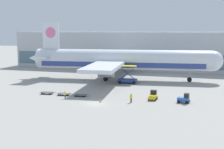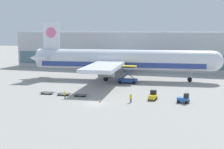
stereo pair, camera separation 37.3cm
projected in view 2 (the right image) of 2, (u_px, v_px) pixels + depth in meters
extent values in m
plane|color=#9E9B93|center=(96.00, 104.00, 62.66)|extent=(400.00, 400.00, 0.00)
cube|color=#B2B7BC|center=(130.00, 50.00, 122.51)|extent=(90.00, 18.00, 14.00)
cube|color=slate|center=(124.00, 60.00, 114.36)|extent=(88.20, 0.20, 4.90)
cylinder|color=silver|center=(122.00, 59.00, 92.12)|extent=(52.32, 11.99, 5.80)
cube|color=#2D428E|center=(122.00, 64.00, 92.30)|extent=(48.18, 11.38, 1.45)
sphere|color=silver|center=(213.00, 61.00, 87.38)|extent=(5.68, 5.68, 5.68)
cone|color=silver|center=(39.00, 58.00, 96.85)|extent=(6.99, 6.23, 5.51)
cube|color=silver|center=(51.00, 36.00, 95.13)|extent=(5.22, 1.06, 8.00)
cylinder|color=pink|center=(51.00, 33.00, 94.99)|extent=(3.24, 0.93, 3.20)
cube|color=silver|center=(49.00, 56.00, 96.21)|extent=(5.13, 13.34, 0.50)
cube|color=silver|center=(113.00, 62.00, 92.69)|extent=(13.69, 48.61, 0.90)
cylinder|color=#9EA0A5|center=(106.00, 72.00, 83.14)|extent=(4.51, 3.28, 2.80)
cylinder|color=#9EA0A5|center=(119.00, 64.00, 102.76)|extent=(4.51, 3.28, 2.80)
cylinder|color=#9EA0A5|center=(190.00, 73.00, 89.00)|extent=(0.36, 0.36, 4.00)
cylinder|color=black|center=(190.00, 80.00, 89.28)|extent=(1.40, 1.05, 1.30)
cylinder|color=#9EA0A5|center=(106.00, 72.00, 90.25)|extent=(0.36, 0.36, 4.00)
cylinder|color=black|center=(106.00, 79.00, 90.53)|extent=(1.40, 1.05, 1.30)
cylinder|color=#9EA0A5|center=(110.00, 69.00, 96.48)|extent=(0.36, 0.36, 4.00)
cylinder|color=black|center=(110.00, 76.00, 96.76)|extent=(1.40, 1.05, 1.30)
cube|color=#284C99|center=(128.00, 80.00, 86.86)|extent=(5.52, 3.60, 0.70)
cube|color=#B2B2B7|center=(128.00, 68.00, 86.37)|extent=(5.25, 3.42, 0.30)
cube|color=yellow|center=(128.00, 66.00, 86.29)|extent=(5.25, 3.42, 0.08)
cube|color=#284C99|center=(128.00, 73.00, 86.59)|extent=(4.25, 0.67, 3.31)
cube|color=#284C99|center=(128.00, 73.00, 86.59)|extent=(4.25, 0.67, 3.31)
cylinder|color=black|center=(135.00, 81.00, 88.02)|extent=(0.94, 0.47, 0.90)
cylinder|color=black|center=(134.00, 83.00, 85.10)|extent=(0.94, 0.47, 0.90)
cylinder|color=black|center=(122.00, 81.00, 88.73)|extent=(0.94, 0.47, 0.90)
cylinder|color=black|center=(120.00, 82.00, 85.81)|extent=(0.94, 0.47, 0.90)
cube|color=yellow|center=(153.00, 97.00, 65.88)|extent=(1.46, 2.33, 0.80)
cube|color=black|center=(153.00, 92.00, 66.37)|extent=(1.26, 0.93, 0.90)
cube|color=black|center=(154.00, 97.00, 67.07)|extent=(1.26, 0.19, 0.24)
cylinder|color=black|center=(150.00, 98.00, 66.91)|extent=(0.25, 0.61, 0.60)
cylinder|color=black|center=(157.00, 98.00, 66.47)|extent=(0.25, 0.61, 0.60)
cylinder|color=black|center=(149.00, 99.00, 65.41)|extent=(0.25, 0.61, 0.60)
cylinder|color=black|center=(155.00, 100.00, 64.96)|extent=(0.25, 0.61, 0.60)
cube|color=#2D66B7|center=(183.00, 99.00, 63.28)|extent=(2.44, 1.64, 0.80)
cube|color=black|center=(186.00, 96.00, 62.91)|extent=(1.03, 1.33, 0.90)
cube|color=black|center=(189.00, 101.00, 62.83)|extent=(0.30, 1.27, 0.24)
cylinder|color=black|center=(188.00, 101.00, 63.65)|extent=(0.62, 0.30, 0.60)
cylinder|color=black|center=(186.00, 102.00, 62.38)|extent=(0.62, 0.30, 0.60)
cylinder|color=black|center=(180.00, 100.00, 64.30)|extent=(0.62, 0.30, 0.60)
cylinder|color=black|center=(178.00, 102.00, 63.03)|extent=(0.62, 0.30, 0.60)
cube|color=#56565B|center=(47.00, 92.00, 72.13)|extent=(2.92, 1.73, 0.12)
cube|color=#56565B|center=(54.00, 93.00, 71.73)|extent=(0.90, 0.16, 0.08)
cylinder|color=black|center=(52.00, 93.00, 72.57)|extent=(0.37, 0.17, 0.36)
cylinder|color=black|center=(50.00, 94.00, 71.34)|extent=(0.37, 0.17, 0.36)
cylinder|color=black|center=(44.00, 93.00, 72.99)|extent=(0.37, 0.17, 0.36)
cylinder|color=black|center=(42.00, 94.00, 71.76)|extent=(0.37, 0.17, 0.36)
cube|color=#56565B|center=(64.00, 93.00, 70.69)|extent=(2.92, 1.73, 0.12)
cube|color=#56565B|center=(71.00, 94.00, 70.30)|extent=(0.90, 0.16, 0.08)
cylinder|color=black|center=(69.00, 94.00, 71.13)|extent=(0.37, 0.17, 0.36)
cylinder|color=black|center=(67.00, 95.00, 69.90)|extent=(0.37, 0.17, 0.36)
cylinder|color=black|center=(61.00, 94.00, 71.55)|extent=(0.37, 0.17, 0.36)
cylinder|color=black|center=(59.00, 95.00, 70.32)|extent=(0.37, 0.17, 0.36)
cube|color=#56565B|center=(80.00, 95.00, 69.45)|extent=(2.92, 1.73, 0.12)
cube|color=#56565B|center=(88.00, 95.00, 69.05)|extent=(0.90, 0.16, 0.08)
cylinder|color=black|center=(85.00, 95.00, 69.89)|extent=(0.37, 0.17, 0.36)
cylinder|color=black|center=(84.00, 96.00, 68.66)|extent=(0.37, 0.17, 0.36)
cylinder|color=black|center=(77.00, 95.00, 70.31)|extent=(0.37, 0.17, 0.36)
cylinder|color=black|center=(75.00, 96.00, 69.08)|extent=(0.37, 0.17, 0.36)
cylinder|color=black|center=(131.00, 100.00, 63.59)|extent=(0.14, 0.14, 0.88)
cylinder|color=black|center=(130.00, 100.00, 63.53)|extent=(0.14, 0.14, 0.88)
cube|color=yellow|center=(131.00, 97.00, 63.45)|extent=(0.42, 0.39, 0.66)
cylinder|color=yellow|center=(132.00, 96.00, 63.52)|extent=(0.09, 0.09, 0.60)
cylinder|color=yellow|center=(130.00, 97.00, 63.38)|extent=(0.09, 0.09, 0.60)
sphere|color=#846047|center=(131.00, 95.00, 63.39)|extent=(0.24, 0.24, 0.24)
sphere|color=yellow|center=(131.00, 94.00, 63.38)|extent=(0.23, 0.23, 0.23)
cylinder|color=black|center=(65.00, 97.00, 67.10)|extent=(0.14, 0.14, 0.82)
cylinder|color=black|center=(65.00, 97.00, 67.29)|extent=(0.14, 0.14, 0.82)
cube|color=yellow|center=(65.00, 94.00, 67.09)|extent=(0.26, 0.38, 0.62)
cylinder|color=yellow|center=(64.00, 94.00, 66.85)|extent=(0.09, 0.09, 0.56)
cylinder|color=yellow|center=(65.00, 93.00, 67.32)|extent=(0.09, 0.09, 0.56)
sphere|color=#DBB28E|center=(65.00, 92.00, 67.03)|extent=(0.22, 0.22, 0.22)
sphere|color=yellow|center=(65.00, 91.00, 67.02)|extent=(0.21, 0.21, 0.21)
cube|color=black|center=(100.00, 102.00, 64.04)|extent=(0.40, 0.40, 0.04)
cone|color=orange|center=(100.00, 100.00, 63.99)|extent=(0.32, 0.32, 0.68)
cylinder|color=white|center=(100.00, 100.00, 63.99)|extent=(0.19, 0.19, 0.09)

